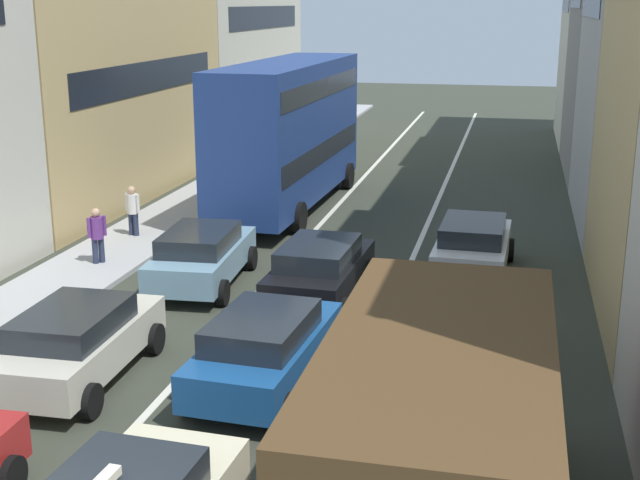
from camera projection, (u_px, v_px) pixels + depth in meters
sidewalk_left at (182, 211)px, 29.58m from camera, size 2.60×64.00×0.14m
lane_stripe_left at (324, 221)px, 28.52m from camera, size 0.16×60.00×0.01m
lane_stripe_right at (427, 226)px, 27.79m from camera, size 0.16×60.00×0.01m
building_row_left at (49, 40)px, 30.53m from camera, size 7.20×43.90×13.01m
removalist_box_truck at (442, 435)px, 10.35m from camera, size 2.72×7.71×3.58m
sedan_centre_lane_second at (265, 348)px, 16.00m from camera, size 2.26×4.40×1.49m
wagon_left_lane_second at (77, 341)px, 16.31m from camera, size 2.14×4.34×1.49m
hatchback_centre_lane_third at (320, 269)px, 20.67m from camera, size 2.18×4.36×1.49m
sedan_left_lane_third at (201, 255)px, 21.84m from camera, size 2.29×4.41×1.49m
sedan_right_lane_behind_truck at (459, 321)px, 17.35m from camera, size 2.28×4.41×1.49m
wagon_right_lane_far at (473, 245)px, 22.72m from camera, size 2.16×4.35×1.49m
bus_mid_queue_primary at (289, 128)px, 29.49m from camera, size 3.04×10.57×5.06m
pedestrian_near_kerb at (133, 209)px, 26.02m from camera, size 0.52×0.34×1.66m
pedestrian_far_sidewalk at (97, 234)px, 23.25m from camera, size 0.38×0.44×1.66m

